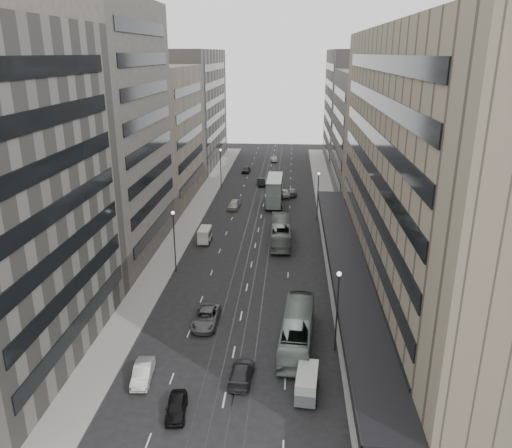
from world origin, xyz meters
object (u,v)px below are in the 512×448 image
(bus_far, at_px, (281,232))
(sedan_2, at_px, (206,317))
(bus_near, at_px, (297,330))
(panel_van, at_px, (205,235))
(sedan_0, at_px, (176,407))
(double_decker, at_px, (274,190))
(sedan_1, at_px, (143,373))
(vw_microbus, at_px, (307,382))
(pedestrian, at_px, (367,356))

(bus_far, relative_size, sedan_2, 2.17)
(bus_near, bearing_deg, panel_van, -58.77)
(sedan_0, bearing_deg, bus_far, 73.38)
(double_decker, bearing_deg, panel_van, -114.73)
(double_decker, height_order, sedan_1, double_decker)
(bus_far, height_order, sedan_2, bus_far)
(bus_near, xyz_separation_m, vw_microbus, (0.77, -7.58, -0.43))
(double_decker, xyz_separation_m, sedan_2, (-5.58, -44.26, -2.10))
(panel_van, height_order, sedan_2, panel_van)
(bus_near, relative_size, bus_far, 0.98)
(vw_microbus, height_order, sedan_2, vw_microbus)
(sedan_1, bearing_deg, panel_van, 84.41)
(sedan_0, distance_m, sedan_1, 5.69)
(panel_van, bearing_deg, sedan_2, -79.87)
(bus_near, distance_m, sedan_0, 14.37)
(vw_microbus, bearing_deg, panel_van, 118.43)
(bus_far, xyz_separation_m, sedan_2, (-7.24, -24.77, -0.91))
(double_decker, distance_m, sedan_0, 58.51)
(double_decker, height_order, pedestrian, double_decker)
(double_decker, height_order, sedan_0, double_decker)
(sedan_0, bearing_deg, vw_microbus, 10.59)
(vw_microbus, relative_size, sedan_2, 0.76)
(double_decker, xyz_separation_m, panel_van, (-9.73, -20.53, -1.61))
(bus_near, bearing_deg, sedan_2, -14.62)
(sedan_2, xyz_separation_m, pedestrian, (15.93, -6.38, 0.30))
(bus_far, xyz_separation_m, double_decker, (-1.67, 19.49, 1.18))
(bus_far, distance_m, double_decker, 19.59)
(bus_far, xyz_separation_m, panel_van, (-11.40, -1.05, -0.43))
(sedan_2, height_order, pedestrian, pedestrian)
(panel_van, distance_m, sedan_0, 37.90)
(bus_near, relative_size, sedan_2, 2.14)
(sedan_1, bearing_deg, vw_microbus, -10.13)
(bus_far, bearing_deg, sedan_0, 77.90)
(double_decker, bearing_deg, bus_far, -84.49)
(double_decker, relative_size, sedan_0, 2.50)
(bus_far, distance_m, sedan_2, 25.83)
(sedan_0, bearing_deg, sedan_2, 83.97)
(bus_near, bearing_deg, bus_far, -80.96)
(sedan_2, bearing_deg, bus_far, 74.74)
(panel_van, height_order, pedestrian, panel_van)
(bus_near, distance_m, sedan_1, 15.03)
(bus_near, distance_m, sedan_2, 10.16)
(vw_microbus, bearing_deg, sedan_0, -157.70)
(sedan_1, bearing_deg, bus_near, 19.88)
(bus_near, xyz_separation_m, sedan_0, (-9.58, -10.67, -1.00))
(panel_van, bearing_deg, sedan_1, -89.40)
(bus_far, distance_m, vw_microbus, 35.77)
(bus_far, distance_m, sedan_1, 36.37)
(sedan_0, height_order, pedestrian, pedestrian)
(sedan_0, bearing_deg, double_decker, 78.50)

